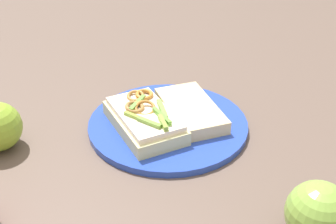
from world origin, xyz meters
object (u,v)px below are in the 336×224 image
object	(u,v)px
sandwich	(144,119)
plate	(168,125)
apple_0	(318,213)
bread_slice_side	(190,110)

from	to	relation	value
sandwich	plate	bearing A→B (deg)	-91.15
apple_0	sandwich	bearing A→B (deg)	44.16
plate	bread_slice_side	size ratio (longest dim) A/B	1.80
sandwich	bread_slice_side	size ratio (longest dim) A/B	1.19
plate	apple_0	distance (m)	0.31
bread_slice_side	apple_0	bearing A→B (deg)	-171.57
plate	apple_0	xyz separation A→B (m)	(-0.25, -0.19, 0.04)
sandwich	apple_0	world-z (taller)	apple_0
bread_slice_side	apple_0	distance (m)	0.31
sandwich	bread_slice_side	bearing A→B (deg)	-90.57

